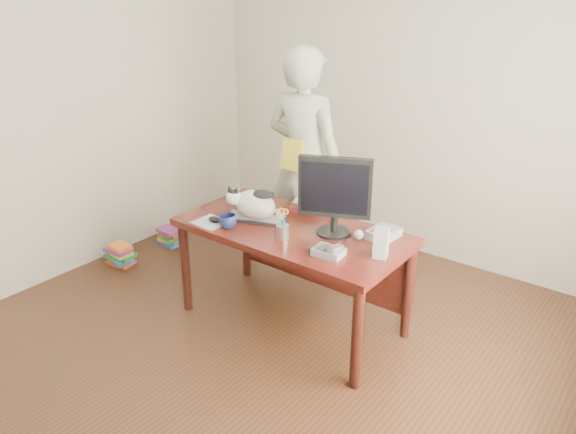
# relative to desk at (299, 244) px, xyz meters

# --- Properties ---
(room) EXTENTS (4.50, 4.50, 4.50)m
(room) POSITION_rel_desk_xyz_m (0.00, -0.68, 0.75)
(room) COLOR black
(room) RESTS_ON ground
(desk) EXTENTS (1.60, 0.80, 0.75)m
(desk) POSITION_rel_desk_xyz_m (0.00, 0.00, 0.00)
(desk) COLOR black
(desk) RESTS_ON ground
(keyboard) EXTENTS (0.46, 0.30, 0.03)m
(keyboard) POSITION_rel_desk_xyz_m (-0.30, -0.12, 0.16)
(keyboard) COLOR black
(keyboard) RESTS_ON desk
(cat) EXTENTS (0.41, 0.30, 0.24)m
(cat) POSITION_rel_desk_xyz_m (-0.31, -0.12, 0.27)
(cat) COLOR white
(cat) RESTS_ON keyboard
(monitor) EXTENTS (0.46, 0.31, 0.54)m
(monitor) POSITION_rel_desk_xyz_m (0.28, 0.00, 0.45)
(monitor) COLOR black
(monitor) RESTS_ON desk
(pen_cup) EXTENTS (0.10, 0.10, 0.22)m
(pen_cup) POSITION_rel_desk_xyz_m (0.05, -0.25, 0.21)
(pen_cup) COLOR gray
(pen_cup) RESTS_ON desk
(mousepad) EXTENTS (0.23, 0.21, 0.01)m
(mousepad) POSITION_rel_desk_xyz_m (-0.51, -0.35, 0.15)
(mousepad) COLOR #B2B7BF
(mousepad) RESTS_ON desk
(mouse) EXTENTS (0.10, 0.07, 0.04)m
(mouse) POSITION_rel_desk_xyz_m (-0.49, -0.33, 0.17)
(mouse) COLOR black
(mouse) RESTS_ON mousepad
(coffee_mug) EXTENTS (0.17, 0.17, 0.09)m
(coffee_mug) POSITION_rel_desk_xyz_m (-0.36, -0.34, 0.19)
(coffee_mug) COLOR black
(coffee_mug) RESTS_ON desk
(phone) EXTENTS (0.20, 0.17, 0.08)m
(phone) POSITION_rel_desk_xyz_m (0.43, -0.27, 0.18)
(phone) COLOR slate
(phone) RESTS_ON desk
(speaker) EXTENTS (0.11, 0.11, 0.19)m
(speaker) POSITION_rel_desk_xyz_m (0.69, -0.09, 0.24)
(speaker) COLOR #99999B
(speaker) RESTS_ON desk
(baseball) EXTENTS (0.07, 0.07, 0.07)m
(baseball) POSITION_rel_desk_xyz_m (0.45, 0.04, 0.18)
(baseball) COLOR silver
(baseball) RESTS_ON desk
(book_stack) EXTENTS (0.25, 0.20, 0.08)m
(book_stack) POSITION_rel_desk_xyz_m (-0.11, 0.24, 0.18)
(book_stack) COLOR #481316
(book_stack) RESTS_ON desk
(calculator) EXTENTS (0.17, 0.22, 0.07)m
(calculator) POSITION_rel_desk_xyz_m (0.57, 0.17, 0.18)
(calculator) COLOR slate
(calculator) RESTS_ON desk
(person) EXTENTS (0.71, 0.48, 1.89)m
(person) POSITION_rel_desk_xyz_m (-0.46, 0.69, 0.34)
(person) COLOR silver
(person) RESTS_ON ground
(held_book) EXTENTS (0.18, 0.11, 0.25)m
(held_book) POSITION_rel_desk_xyz_m (-0.46, 0.52, 0.45)
(held_book) COLOR gold
(held_book) RESTS_ON person
(book_pile_a) EXTENTS (0.27, 0.22, 0.18)m
(book_pile_a) POSITION_rel_desk_xyz_m (-1.75, -0.28, -0.51)
(book_pile_a) COLOR #B13619
(book_pile_a) RESTS_ON ground
(book_pile_b) EXTENTS (0.26, 0.20, 0.15)m
(book_pile_b) POSITION_rel_desk_xyz_m (-1.72, 0.27, -0.53)
(book_pile_b) COLOR #1B4EA3
(book_pile_b) RESTS_ON ground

